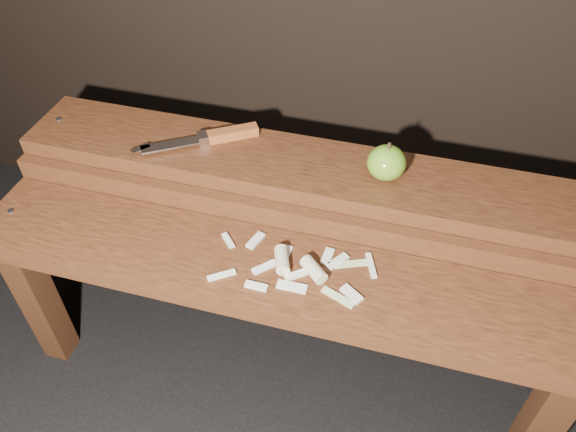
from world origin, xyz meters
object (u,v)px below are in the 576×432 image
(bench_front_tier, at_px, (271,294))
(knife, at_px, (217,136))
(bench_rear_tier, at_px, (301,195))
(apple, at_px, (387,163))

(bench_front_tier, height_order, knife, knife)
(bench_rear_tier, relative_size, knife, 5.09)
(knife, bearing_deg, bench_rear_tier, -7.74)
(bench_front_tier, relative_size, bench_rear_tier, 1.00)
(bench_rear_tier, height_order, knife, knife)
(bench_front_tier, xyz_separation_m, bench_rear_tier, (0.00, 0.23, 0.06))
(bench_front_tier, bearing_deg, apple, 54.17)
(knife, bearing_deg, bench_front_tier, -52.65)
(bench_front_tier, distance_m, apple, 0.34)
(bench_front_tier, bearing_deg, knife, 127.35)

